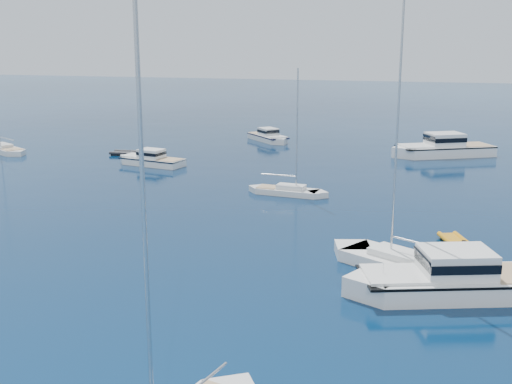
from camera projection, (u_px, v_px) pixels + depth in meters
ground at (163, 381)px, 25.95m from camera, size 400.00×400.00×0.00m
motor_cruiser_centre at (449, 294)px, 34.76m from camera, size 13.00×7.67×3.27m
motor_cruiser_far_l at (150, 165)px, 70.85m from camera, size 9.10×4.37×2.29m
motor_cruiser_distant at (442, 156)px, 76.33m from camera, size 13.86×9.88×3.54m
motor_cruiser_horizon at (269, 141)px, 87.54m from camera, size 7.94×8.14×2.29m
sailboat_mid_r at (406, 272)px, 38.20m from camera, size 11.56×8.37×17.04m
sailboat_centre at (288, 194)px, 57.30m from camera, size 8.08×2.82×11.64m
sailboat_far_l at (4, 152)px, 78.87m from camera, size 9.55×6.76×14.01m
tender_yellow at (455, 244)px, 43.36m from camera, size 2.71×3.52×0.95m
tender_grey_far at (128, 155)px, 76.98m from camera, size 4.41×2.54×0.95m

